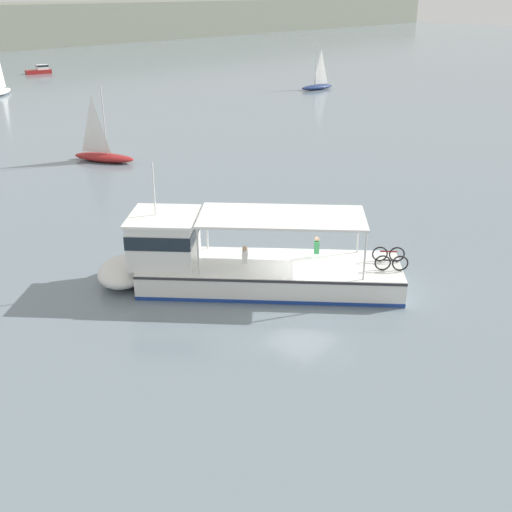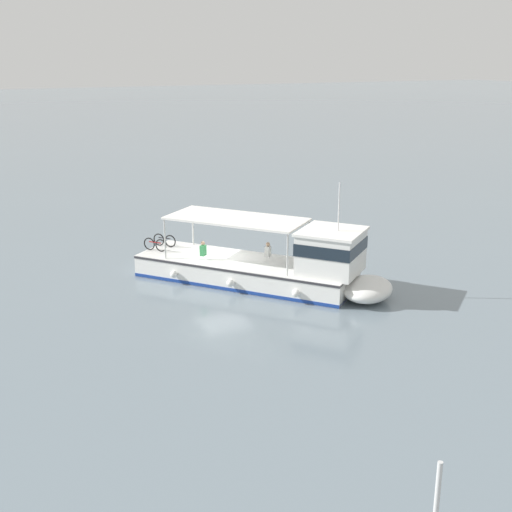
{
  "view_description": "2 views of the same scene",
  "coord_description": "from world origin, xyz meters",
  "px_view_note": "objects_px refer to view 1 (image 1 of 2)",
  "views": [
    {
      "loc": [
        -18.09,
        -14.45,
        11.59
      ],
      "look_at": [
        -1.11,
        1.61,
        1.4
      ],
      "focal_mm": 43.18,
      "sensor_mm": 36.0,
      "label": 1
    },
    {
      "loc": [
        11.99,
        29.61,
        10.81
      ],
      "look_at": [
        -1.11,
        1.61,
        1.4
      ],
      "focal_mm": 46.8,
      "sensor_mm": 36.0,
      "label": 2
    }
  ],
  "objects_px": {
    "sailboat_far_left": "(103,154)",
    "sailboat_near_starboard": "(2,89)",
    "sailboat_horizon_east": "(317,85)",
    "motorboat_off_bow": "(40,70)",
    "ferry_main": "(232,264)"
  },
  "relations": [
    {
      "from": "sailboat_horizon_east",
      "to": "sailboat_far_left",
      "type": "relative_size",
      "value": 1.0
    },
    {
      "from": "ferry_main",
      "to": "sailboat_near_starboard",
      "type": "distance_m",
      "value": 59.22
    },
    {
      "from": "ferry_main",
      "to": "sailboat_far_left",
      "type": "xyz_separation_m",
      "value": [
        7.91,
        21.39,
        -0.47
      ]
    },
    {
      "from": "ferry_main",
      "to": "motorboat_off_bow",
      "type": "bearing_deg",
      "value": 67.03
    },
    {
      "from": "ferry_main",
      "to": "motorboat_off_bow",
      "type": "relative_size",
      "value": 3.08
    },
    {
      "from": "sailboat_horizon_east",
      "to": "ferry_main",
      "type": "bearing_deg",
      "value": -145.5
    },
    {
      "from": "sailboat_horizon_east",
      "to": "sailboat_far_left",
      "type": "bearing_deg",
      "value": -164.96
    },
    {
      "from": "sailboat_near_starboard",
      "to": "motorboat_off_bow",
      "type": "relative_size",
      "value": 1.42
    },
    {
      "from": "ferry_main",
      "to": "sailboat_horizon_east",
      "type": "distance_m",
      "value": 55.84
    },
    {
      "from": "sailboat_far_left",
      "to": "sailboat_near_starboard",
      "type": "bearing_deg",
      "value": 74.98
    },
    {
      "from": "sailboat_near_starboard",
      "to": "sailboat_horizon_east",
      "type": "height_order",
      "value": "same"
    },
    {
      "from": "ferry_main",
      "to": "sailboat_near_starboard",
      "type": "xyz_separation_m",
      "value": [
        17.36,
        56.61,
        -0.47
      ]
    },
    {
      "from": "sailboat_near_starboard",
      "to": "motorboat_off_bow",
      "type": "height_order",
      "value": "sailboat_near_starboard"
    },
    {
      "from": "ferry_main",
      "to": "sailboat_near_starboard",
      "type": "relative_size",
      "value": 2.17
    },
    {
      "from": "sailboat_near_starboard",
      "to": "sailboat_far_left",
      "type": "distance_m",
      "value": 36.47
    }
  ]
}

